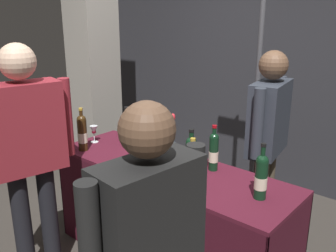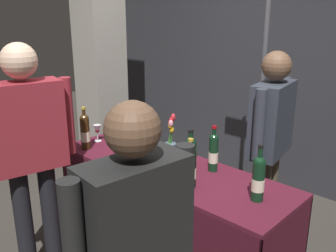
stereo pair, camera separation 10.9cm
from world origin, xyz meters
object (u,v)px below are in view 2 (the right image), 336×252
at_px(flower_vase, 170,147).
at_px(featured_wine_bottle, 259,178).
at_px(display_bottle_0, 190,155).
at_px(taster_foreground_right, 28,143).
at_px(wine_glass_near_vendor, 97,129).
at_px(tasting_table, 168,199).
at_px(booth_signpost, 264,67).
at_px(concrete_pillar, 99,33).
at_px(vendor_presenter, 271,134).

bearing_deg(flower_vase, featured_wine_bottle, -1.45).
bearing_deg(display_bottle_0, flower_vase, -179.67).
xyz_separation_m(flower_vase, taster_foreground_right, (-0.60, -0.74, 0.08)).
height_order(display_bottle_0, wine_glass_near_vendor, display_bottle_0).
relative_size(wine_glass_near_vendor, taster_foreground_right, 0.09).
relative_size(featured_wine_bottle, flower_vase, 0.90).
xyz_separation_m(featured_wine_bottle, taster_foreground_right, (-1.31, -0.72, 0.08)).
xyz_separation_m(tasting_table, flower_vase, (-0.00, 0.02, 0.40)).
distance_m(tasting_table, display_bottle_0, 0.43).
distance_m(wine_glass_near_vendor, booth_signpost, 1.50).
bearing_deg(concrete_pillar, wine_glass_near_vendor, -39.35).
bearing_deg(display_bottle_0, concrete_pillar, 161.11).
relative_size(concrete_pillar, vendor_presenter, 2.06).
bearing_deg(vendor_presenter, taster_foreground_right, -44.09).
relative_size(tasting_table, featured_wine_bottle, 5.41).
xyz_separation_m(display_bottle_0, wine_glass_near_vendor, (-0.99, -0.04, -0.03)).
bearing_deg(flower_vase, taster_foreground_right, -128.86).
distance_m(taster_foreground_right, booth_signpost, 1.95).
xyz_separation_m(display_bottle_0, booth_signpost, (-0.08, 1.04, 0.47)).
relative_size(concrete_pillar, featured_wine_bottle, 9.52).
relative_size(featured_wine_bottle, display_bottle_0, 1.11).
xyz_separation_m(flower_vase, vendor_presenter, (0.39, 0.72, 0.02)).
bearing_deg(flower_vase, vendor_presenter, 61.62).
bearing_deg(concrete_pillar, booth_signpost, 14.06).
height_order(tasting_table, flower_vase, flower_vase).
distance_m(tasting_table, wine_glass_near_vendor, 0.88).
bearing_deg(wine_glass_near_vendor, taster_foreground_right, -73.87).
height_order(featured_wine_bottle, taster_foreground_right, taster_foreground_right).
height_order(featured_wine_bottle, booth_signpost, booth_signpost).
bearing_deg(featured_wine_bottle, tasting_table, -179.63).
distance_m(featured_wine_bottle, taster_foreground_right, 1.50).
distance_m(vendor_presenter, booth_signpost, 0.62).
bearing_deg(flower_vase, tasting_table, -87.75).
relative_size(featured_wine_bottle, wine_glass_near_vendor, 2.39).
relative_size(concrete_pillar, booth_signpost, 1.43).
distance_m(concrete_pillar, flower_vase, 1.85).
height_order(display_bottle_0, vendor_presenter, vendor_presenter).
xyz_separation_m(wine_glass_near_vendor, booth_signpost, (0.90, 1.08, 0.50)).
height_order(taster_foreground_right, booth_signpost, booth_signpost).
bearing_deg(tasting_table, display_bottle_0, 7.32).
bearing_deg(flower_vase, concrete_pillar, 159.06).
height_order(wine_glass_near_vendor, flower_vase, flower_vase).
distance_m(display_bottle_0, taster_foreground_right, 1.08).
bearing_deg(featured_wine_bottle, concrete_pillar, 164.78).
xyz_separation_m(concrete_pillar, featured_wine_bottle, (2.32, -0.63, -0.69)).
bearing_deg(vendor_presenter, tasting_table, -37.65).
bearing_deg(booth_signpost, vendor_presenter, -48.53).
distance_m(tasting_table, vendor_presenter, 0.93).
bearing_deg(tasting_table, taster_foreground_right, -129.78).
bearing_deg(wine_glass_near_vendor, booth_signpost, 50.09).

